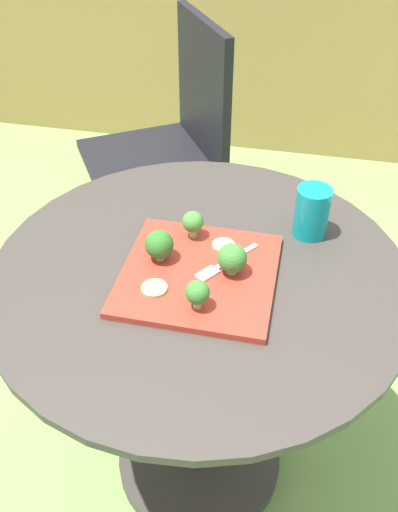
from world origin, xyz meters
TOP-DOWN VIEW (x-y plane):
  - ground_plane at (0.00, 0.00)m, footprint 12.00×12.00m
  - bamboo_fence at (0.00, 1.85)m, footprint 8.00×0.08m
  - patio_table at (0.00, 0.00)m, footprint 0.82×0.82m
  - patio_chair at (-0.28, 0.89)m, footprint 0.61×0.61m
  - salad_plate at (0.01, -0.03)m, footprint 0.29×0.29m
  - drinking_glass at (0.20, 0.16)m, footprint 0.07×0.07m
  - fork at (0.05, -0.00)m, footprint 0.11×0.13m
  - broccoli_floret_0 at (-0.08, -0.01)m, footprint 0.06×0.06m
  - broccoli_floret_1 at (-0.03, 0.08)m, footprint 0.04×0.04m
  - broccoli_floret_2 at (0.07, -0.02)m, footprint 0.06×0.06m
  - broccoli_floret_3 at (0.02, -0.12)m, footprint 0.04×0.04m
  - cucumber_slice_0 at (-0.06, -0.09)m, footprint 0.05×0.05m
  - cucumber_slice_1 at (0.04, 0.06)m, footprint 0.05×0.05m

SIDE VIEW (x-z plane):
  - ground_plane at x=0.00m, z-range 0.00..0.00m
  - patio_table at x=0.00m, z-range 0.07..0.79m
  - patio_chair at x=-0.28m, z-range 0.08..0.98m
  - bamboo_fence at x=0.00m, z-range 0.00..1.26m
  - salad_plate at x=0.01m, z-range 0.71..0.73m
  - fork at x=0.05m, z-range 0.73..0.73m
  - cucumber_slice_0 at x=-0.06m, z-range 0.73..0.73m
  - cucumber_slice_1 at x=0.04m, z-range 0.73..0.73m
  - broccoli_floret_3 at x=0.02m, z-range 0.73..0.79m
  - broccoli_floret_2 at x=0.07m, z-range 0.73..0.79m
  - drinking_glass at x=0.20m, z-range 0.71..0.81m
  - broccoli_floret_0 at x=-0.08m, z-range 0.73..0.79m
  - broccoli_floret_1 at x=-0.03m, z-range 0.73..0.79m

